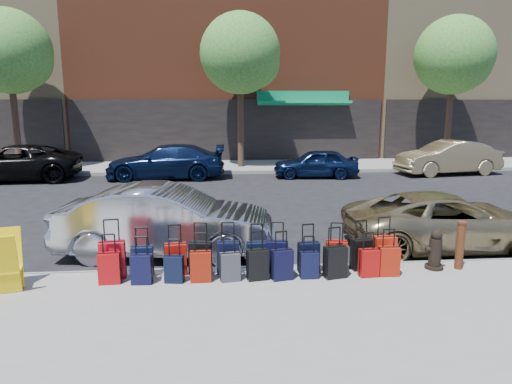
{
  "coord_description": "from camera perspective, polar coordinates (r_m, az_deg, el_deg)",
  "views": [
    {
      "loc": [
        -0.64,
        -12.83,
        3.28
      ],
      "look_at": [
        0.32,
        -1.5,
        1.03
      ],
      "focal_mm": 32.0,
      "sensor_mm": 36.0,
      "label": 1
    }
  ],
  "objects": [
    {
      "name": "ground",
      "position": [
        13.26,
        -1.93,
        -3.12
      ],
      "size": [
        120.0,
        120.0,
        0.0
      ],
      "primitive_type": "plane",
      "color": "black",
      "rests_on": "ground"
    },
    {
      "name": "sidewalk_near",
      "position": [
        7.12,
        0.85,
        -15.54
      ],
      "size": [
        60.0,
        4.0,
        0.15
      ],
      "primitive_type": "cube",
      "color": "gray",
      "rests_on": "ground"
    },
    {
      "name": "sidewalk_far",
      "position": [
        23.06,
        -3.21,
        3.21
      ],
      "size": [
        60.0,
        4.0,
        0.15
      ],
      "primitive_type": "cube",
      "color": "gray",
      "rests_on": "ground"
    },
    {
      "name": "curb_near",
      "position": [
        8.97,
        -0.44,
        -9.74
      ],
      "size": [
        60.0,
        0.08,
        0.15
      ],
      "primitive_type": "cube",
      "color": "gray",
      "rests_on": "ground"
    },
    {
      "name": "curb_far",
      "position": [
        21.06,
        -3.04,
        2.45
      ],
      "size": [
        60.0,
        0.08,
        0.15
      ],
      "primitive_type": "cube",
      "color": "gray",
      "rests_on": "ground"
    },
    {
      "name": "building_right",
      "position": [
        35.48,
        24.71,
        19.5
      ],
      "size": [
        15.0,
        12.12,
        18.0
      ],
      "color": "#96815C",
      "rests_on": "ground"
    },
    {
      "name": "tree_left",
      "position": [
        24.25,
        -28.19,
        14.98
      ],
      "size": [
        3.8,
        3.8,
        7.27
      ],
      "color": "black",
      "rests_on": "sidewalk_far"
    },
    {
      "name": "tree_center",
      "position": [
        22.47,
        -1.61,
        16.66
      ],
      "size": [
        3.8,
        3.8,
        7.27
      ],
      "color": "black",
      "rests_on": "sidewalk_far"
    },
    {
      "name": "tree_right",
      "position": [
        25.33,
        23.77,
        15.13
      ],
      "size": [
        3.8,
        3.8,
        7.27
      ],
      "color": "black",
      "rests_on": "sidewalk_far"
    },
    {
      "name": "suitcase_front_0",
      "position": [
        8.7,
        -17.48,
        -8.05
      ],
      "size": [
        0.47,
        0.3,
        1.08
      ],
      "rotation": [
        0.0,
        0.0,
        0.11
      ],
      "color": "#B30B1A",
      "rests_on": "sidewalk_near"
    },
    {
      "name": "suitcase_front_1",
      "position": [
        8.61,
        -13.99,
        -8.41
      ],
      "size": [
        0.39,
        0.22,
        0.92
      ],
      "rotation": [
        0.0,
        0.0,
        0.03
      ],
      "color": "black",
      "rests_on": "sidewalk_near"
    },
    {
      "name": "suitcase_front_2",
      "position": [
        8.58,
        -10.01,
        -8.25
      ],
      "size": [
        0.42,
        0.27,
        0.94
      ],
      "rotation": [
        0.0,
        0.0,
        0.14
      ],
      "color": "#930F09",
      "rests_on": "sidewalk_near"
    },
    {
      "name": "suitcase_front_3",
      "position": [
        8.55,
        -6.96,
        -8.17
      ],
      "size": [
        0.43,
        0.27,
        0.97
      ],
      "rotation": [
        0.0,
        0.0,
        -0.14
      ],
      "color": "black",
      "rests_on": "sidewalk_near"
    },
    {
      "name": "suitcase_front_4",
      "position": [
        8.54,
        -3.5,
        -8.15
      ],
      "size": [
        0.41,
        0.23,
        0.97
      ],
      "rotation": [
        0.0,
        0.0,
        -0.02
      ],
      "color": "black",
      "rests_on": "sidewalk_near"
    },
    {
      "name": "suitcase_front_5",
      "position": [
        8.59,
        0.15,
        -8.1
      ],
      "size": [
        0.39,
        0.22,
        0.92
      ],
      "rotation": [
        0.0,
        0.0,
        0.03
      ],
      "color": "black",
      "rests_on": "sidewalk_near"
    },
    {
      "name": "suitcase_front_6",
      "position": [
        8.59,
        2.61,
        -8.04
      ],
      "size": [
        0.43,
        0.28,
        0.96
      ],
      "rotation": [
        0.0,
        0.0,
        -0.18
      ],
      "color": "black",
      "rests_on": "sidewalk_near"
    },
    {
      "name": "suitcase_front_7",
      "position": [
        8.64,
        6.57,
        -8.07
      ],
      "size": [
        0.4,
        0.26,
        0.92
      ],
      "rotation": [
        0.0,
        0.0,
        0.13
      ],
      "color": "black",
      "rests_on": "sidewalk_near"
    },
    {
      "name": "suitcase_front_8",
      "position": [
        8.76,
        9.99,
        -7.86
      ],
      "size": [
        0.42,
        0.28,
        0.93
      ],
      "rotation": [
        0.0,
        0.0,
        -0.19
      ],
      "color": "#AB120B",
      "rests_on": "sidewalk_near"
    },
    {
      "name": "suitcase_front_9",
      "position": [
        8.94,
        13.08,
        -7.56
      ],
      "size": [
        0.43,
        0.29,
        0.95
      ],
      "rotation": [
        0.0,
        0.0,
        0.2
      ],
      "color": "black",
      "rests_on": "sidewalk_near"
    },
    {
      "name": "suitcase_front_10",
      "position": [
        9.11,
        15.72,
        -7.25
      ],
      "size": [
        0.43,
        0.26,
        1.0
      ],
      "rotation": [
        0.0,
        0.0,
        0.07
      ],
      "color": "#B41E0B",
      "rests_on": "sidewalk_near"
    },
    {
      "name": "suitcase_back_0",
      "position": [
        8.47,
        -17.84,
        -9.04
      ],
      "size": [
        0.38,
        0.24,
        0.89
      ],
      "rotation": [
        0.0,
        0.0,
        0.06
      ],
      "color": "#A40A0E",
      "rests_on": "sidewalk_near"
    },
    {
      "name": "suitcase_back_1",
      "position": [
        8.31,
        -14.11,
        -9.32
      ],
      "size": [
        0.36,
        0.22,
        0.85
      ],
      "rotation": [
        0.0,
        0.0,
        -0.05
      ],
      "color": "black",
      "rests_on": "sidewalk_near"
    },
    {
      "name": "suitcase_back_2",
      "position": [
        8.26,
        -10.2,
        -9.43
      ],
      "size": [
        0.35,
        0.23,
        0.78
      ],
      "rotation": [
        0.0,
        0.0,
        -0.14
      ],
      "color": "black",
      "rests_on": "sidewalk_near"
    },
    {
      "name": "suitcase_back_3",
      "position": [
        8.22,
        -6.92,
        -9.21
      ],
      "size": [
        0.37,
        0.22,
        0.88
      ],
      "rotation": [
        0.0,
        0.0,
        0.01
      ],
      "color": "maroon",
      "rests_on": "sidewalk_near"
    },
    {
      "name": "suitcase_back_4",
      "position": [
        8.2,
        -3.27,
        -9.32
      ],
      "size": [
        0.37,
        0.25,
        0.82
      ],
      "rotation": [
        0.0,
        0.0,
        0.15
      ],
      "color": "#39383D",
      "rests_on": "sidewalk_near"
    },
    {
      "name": "suitcase_back_5",
      "position": [
        8.24,
        0.19,
        -9.05
      ],
      "size": [
        0.41,
        0.28,
        0.89
      ],
      "rotation": [
        0.0,
        0.0,
        0.18
      ],
      "color": "black",
      "rests_on": "sidewalk_near"
    },
    {
      "name": "suitcase_back_6",
      "position": [
        8.26,
        3.27,
        -9.03
      ],
      "size": [
        0.41,
        0.29,
        0.88
      ],
      "rotation": [
        0.0,
        0.0,
        0.21
      ],
      "color": "black",
      "rests_on": "sidewalk_near"
    },
    {
      "name": "suitcase_back_7",
      "position": [
        8.37,
        6.64,
        -9.04
      ],
      "size": [
        0.33,
        0.19,
        0.78
      ],
      "rotation": [
        0.0,
        0.0,
        0.0
      ],
      "color": "black",
      "rests_on": "sidewalk_near"
    },
    {
      "name": "suitcase_back_8",
      "position": [
        8.45,
        9.86,
        -8.61
      ],
      "size": [
        0.43,
        0.3,
        0.93
      ],
      "rotation": [
        0.0,
        0.0,
        0.21
      ],
      "color": "black",
      "rests_on": "sidewalk_near"
    },
    {
      "name": "suitcase_back_9",
      "position": [
        8.63,
        13.92,
        -8.58
      ],
      "size": [
        0.36,
        0.23,
        0.82
      ],
      "rotation": [
        0.0,
        0.0,
        0.08
      ],
      "color": "#970D09",
      "rests_on": "sidewalk_near"
    },
    {
      "name": "suitcase_back_10",
      "position": [
        8.76,
        16.25,
        -8.29
      ],
      "size": [
        0.37,
        0.22,
        0.87
      ],
      "rotation": [
        0.0,
        0.0,
        -0.02
      ],
      "color": "#991B09",
      "rests_on": "sidewalk_near"
    },
    {
      "name": "fire_hydrant",
      "position": [
        9.37,
        21.49,
        -6.83
      ],
      "size": [
        0.38,
        0.35,
        0.77
      ],
      "rotation": [
        0.0,
        0.0,
        -0.0
      ],
      "color": "black",
      "rests_on": "sidewalk_near"
    },
    {
      "name": "bollard",
      "position": [
        9.51,
        24.16,
        -6.01
      ],
      "size": [
        0.17,
        0.17,
        0.93
      ],
      "color": "#38190C",
      "rests_on": "sidewalk_near"
    },
    {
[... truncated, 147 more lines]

